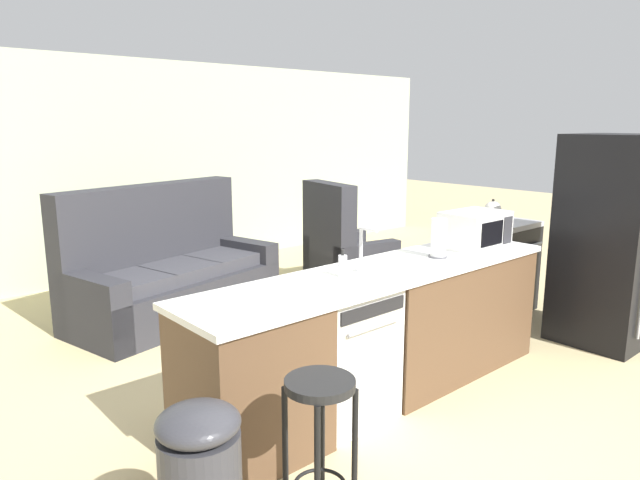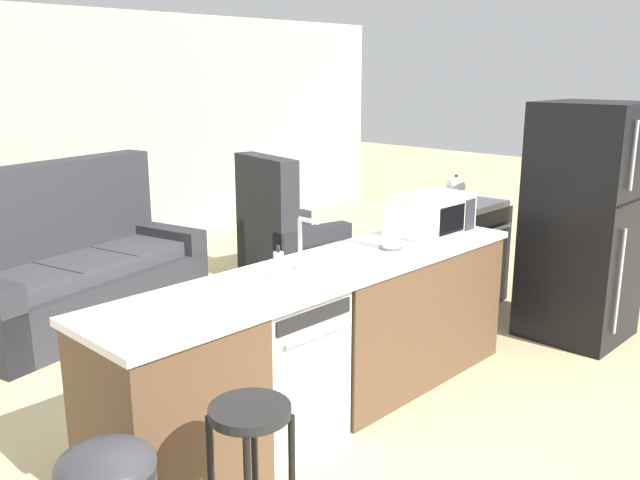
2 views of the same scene
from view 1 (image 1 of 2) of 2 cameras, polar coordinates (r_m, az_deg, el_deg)
The scene contains 14 objects.
ground_plane at distance 4.03m, azimuth 4.53°, elevation -15.77°, with size 24.00×24.00×0.00m, color tan.
wall_back at distance 7.29m, azimuth -17.93°, elevation 6.77°, with size 10.00×0.06×2.60m.
kitchen_counter at distance 4.02m, azimuth 7.05°, elevation -9.34°, with size 2.94×0.66×0.90m.
dishwasher at distance 3.69m, azimuth 1.88°, elevation -11.19°, with size 0.58×0.61×0.84m.
stove_range at distance 5.95m, azimuth 16.78°, elevation -2.46°, with size 0.76×0.68×0.90m.
refrigerator at distance 5.38m, azimuth 26.96°, elevation -0.02°, with size 0.72×0.73×1.76m.
microwave at distance 4.58m, azimuth 15.22°, elevation 1.02°, with size 0.50×0.37×0.28m.
sink_faucet at distance 3.70m, azimuth 4.26°, elevation -1.21°, with size 0.07×0.18×0.30m.
paper_towel_roll at distance 4.17m, azimuth 11.77°, elevation 0.15°, with size 0.14×0.14×0.28m.
soap_bottle at distance 3.58m, azimuth 2.28°, elevation -2.59°, with size 0.06×0.06×0.18m.
kettle at distance 6.06m, azimuth 16.89°, elevation 2.94°, with size 0.21×0.17×0.19m.
bar_stool at distance 2.69m, azimuth -0.02°, elevation -17.76°, with size 0.32×0.32×0.74m.
couch at distance 5.72m, azimuth -14.99°, elevation -3.50°, with size 2.15×1.32×1.27m.
armchair at distance 6.57m, azimuth 2.36°, elevation -1.57°, with size 0.95×0.99×1.20m.
Camera 1 is at (-2.57, -2.48, 1.86)m, focal length 32.00 mm.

